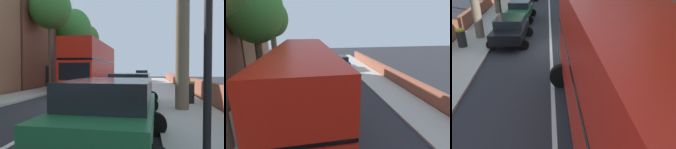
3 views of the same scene
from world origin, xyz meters
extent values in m
cube|color=#9E6647|center=(-8.50, 19.20, 4.55)|extent=(4.00, 9.22, 9.09)
cube|color=black|center=(-6.47, 19.20, 1.05)|extent=(0.08, 1.10, 2.10)
cube|color=red|center=(-1.70, 8.52, 1.55)|extent=(2.59, 11.12, 1.70)
cube|color=black|center=(-1.70, 8.52, 2.48)|extent=(2.61, 11.01, 0.16)
cube|color=red|center=(-1.70, 8.52, 3.31)|extent=(2.59, 11.12, 1.50)
cylinder|color=black|center=(-0.45, 12.31, 0.50)|extent=(1.00, 0.31, 1.00)
cylinder|color=black|center=(-3.01, 12.29, 0.50)|extent=(1.00, 0.31, 1.00)
cube|color=#1E389E|center=(2.50, 20.31, 0.77)|extent=(1.78, 4.14, 0.58)
cube|color=black|center=(2.50, 20.10, 1.32)|extent=(1.61, 2.29, 0.53)
cylinder|color=black|center=(1.60, 21.56, 0.32)|extent=(0.64, 0.23, 0.64)
cylinder|color=black|center=(3.35, 21.60, 0.32)|extent=(0.64, 0.23, 0.64)
cylinder|color=black|center=(1.65, 19.02, 0.32)|extent=(0.64, 0.23, 0.64)
cylinder|color=black|center=(3.40, 19.05, 0.32)|extent=(0.64, 0.23, 0.64)
cylinder|color=brown|center=(-4.97, 13.12, 2.66)|extent=(0.49, 0.49, 5.09)
ellipsoid|color=#387F33|center=(-4.97, 13.12, 6.20)|extent=(3.98, 3.98, 4.73)
cylinder|color=#7A6B56|center=(-4.80, 18.31, 2.59)|extent=(0.54, 0.54, 4.94)
ellipsoid|color=#47752D|center=(-4.80, 18.31, 5.86)|extent=(3.22, 3.22, 3.69)
camera|label=1|loc=(3.25, -12.02, 1.83)|focal=36.87mm
camera|label=2|loc=(-1.47, -0.18, 4.97)|focal=27.16mm
camera|label=3|loc=(0.07, 13.55, 5.06)|focal=37.65mm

